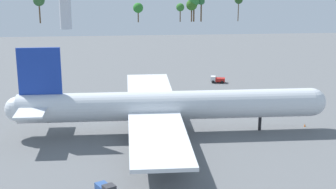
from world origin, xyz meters
TOP-DOWN VIEW (x-y plane):
  - ground_plane at (0.00, 0.00)m, footprint 279.84×279.84m
  - cargo_airplane at (-0.43, 0.00)m, footprint 69.96×64.74m
  - maintenance_van at (18.75, 43.84)m, footprint 4.63×3.16m
  - safety_cone_nose at (31.48, 1.47)m, footprint 0.42×0.42m
  - tree_line_backdrop at (8.97, 189.22)m, footprint 119.85×6.57m

SIDE VIEW (x-z plane):
  - ground_plane at x=0.00m, z-range 0.00..0.00m
  - safety_cone_nose at x=31.48m, z-range 0.00..0.61m
  - maintenance_van at x=18.75m, z-range 0.03..1.98m
  - cargo_airplane at x=-0.43m, z-range -3.55..15.80m
  - tree_line_backdrop at x=8.97m, z-range 2.67..18.78m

